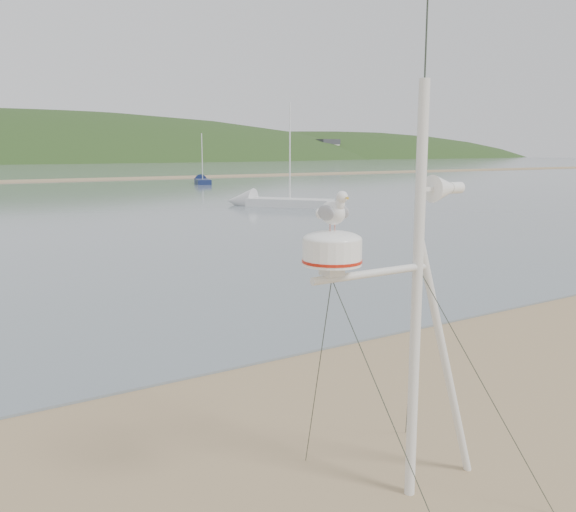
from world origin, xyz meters
TOP-DOWN VIEW (x-y plane):
  - mast_rig at (2.41, -0.22)m, footprint 2.23×2.38m
  - sailboat_white_near at (17.76, 28.86)m, footprint 5.53×6.61m
  - sailboat_blue_far at (25.90, 55.64)m, footprint 3.11×5.76m

SIDE VIEW (x-z plane):
  - sailboat_white_near at x=17.76m, z-range -3.17..3.77m
  - sailboat_blue_far at x=25.90m, z-range -2.51..3.12m
  - mast_rig at x=2.41m, z-range -1.30..3.73m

